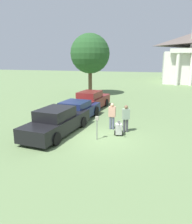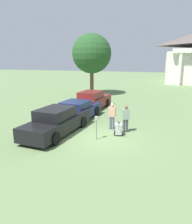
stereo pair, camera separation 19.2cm
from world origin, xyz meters
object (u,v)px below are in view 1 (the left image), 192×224
Objects in this scene: parked_car_navy at (76,111)px; person_supervisor at (126,117)px; equipment_cart at (119,129)px; parked_car_black at (57,122)px; parking_meter at (97,123)px; parked_car_maroon at (91,101)px; person_worker at (112,115)px.

parked_car_navy is 4.18m from person_supervisor.
equipment_cart is (3.50, -2.38, -0.27)m from parked_car_navy.
parked_car_black is 5.36× the size of equipment_cart.
parked_car_navy is 4.78× the size of equipment_cart.
parked_car_black is 2.53m from parking_meter.
parking_meter is at bearing -64.26° from parked_car_maroon.
parked_car_black is 4.06m from person_supervisor.
parked_car_black reaches higher than parked_car_navy.
parked_car_maroon is at bearing -61.67° from person_worker.
person_supervisor is 1.64× the size of equipment_cart.
person_worker reaches higher than parked_car_maroon.
parked_car_navy is 2.92× the size of person_supervisor.
parked_car_black is 3.24× the size of person_worker.
parking_meter is at bearing -148.99° from equipment_cart.
parked_car_navy is at bearing 131.28° from equipment_cart.
person_worker is at bearing -41.38° from person_supervisor.
person_worker is at bearing 106.85° from equipment_cart.
equipment_cart is (-0.31, -0.68, -0.54)m from person_supervisor.
person_supervisor reaches higher than parked_car_maroon.
person_supervisor reaches higher than equipment_cart.
equipment_cart is at bearing 45.50° from parking_meter.
person_supervisor reaches higher than parked_car_navy.
parking_meter is at bearing 29.39° from person_supervisor.
person_worker reaches higher than parked_car_navy.
parked_car_maroon is at bearing 106.38° from equipment_cart.
person_worker is (2.91, -4.89, 0.22)m from parked_car_maroon.
parking_meter is at bearing -47.91° from parked_car_navy.
parked_car_navy is at bearing -47.10° from person_supervisor.
parked_car_black is 6.55m from parked_car_maroon.
parked_car_maroon is at bearing 95.74° from parked_car_black.
parked_car_black is 3.59m from equipment_cart.
parking_meter is at bearing 76.02° from person_worker.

